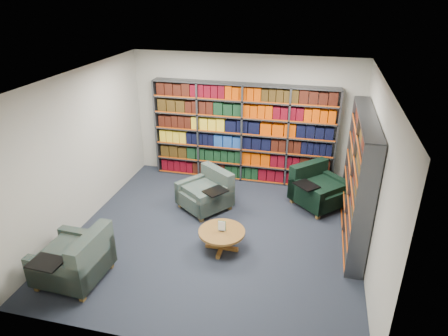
% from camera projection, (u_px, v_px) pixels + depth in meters
% --- Properties ---
extents(room_shell, '(5.02, 5.02, 2.82)m').
position_uv_depth(room_shell, '(215.00, 164.00, 6.61)').
color(room_shell, '#1C212E').
rests_on(room_shell, ground).
extents(bookshelf_back, '(4.00, 0.28, 2.20)m').
position_uv_depth(bookshelf_back, '(243.00, 134.00, 8.80)').
color(bookshelf_back, '#47494F').
rests_on(bookshelf_back, ground).
extents(bookshelf_right, '(0.28, 2.50, 2.20)m').
position_uv_depth(bookshelf_right, '(358.00, 179.00, 6.76)').
color(bookshelf_right, '#47494F').
rests_on(bookshelf_right, ground).
extents(chair_teal_left, '(1.19, 1.19, 0.78)m').
position_uv_depth(chair_teal_left, '(208.00, 193.00, 7.95)').
color(chair_teal_left, '#022733').
rests_on(chair_teal_left, ground).
extents(chair_green_right, '(1.27, 1.27, 0.82)m').
position_uv_depth(chair_green_right, '(316.00, 189.00, 8.07)').
color(chair_green_right, black).
rests_on(chair_green_right, ground).
extents(chair_teal_front, '(0.97, 1.11, 0.85)m').
position_uv_depth(chair_teal_front, '(77.00, 261.00, 5.96)').
color(chair_teal_front, '#022733').
rests_on(chair_teal_front, ground).
extents(coffee_table, '(0.78, 0.78, 0.55)m').
position_uv_depth(coffee_table, '(222.00, 235.00, 6.67)').
color(coffee_table, olive).
rests_on(coffee_table, ground).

